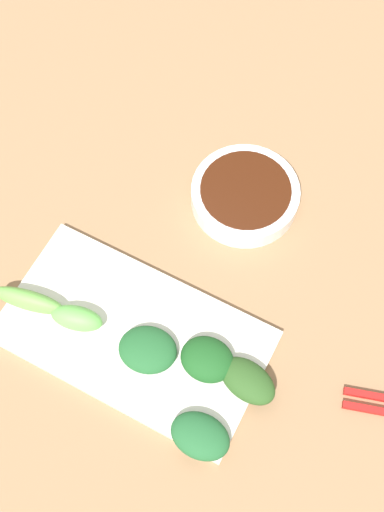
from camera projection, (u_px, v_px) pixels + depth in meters
The scene contains 9 objects.
tabletop at pixel (201, 266), 0.85m from camera, with size 2.10×2.10×0.02m, color #906C4A.
sauce_bowl at pixel (245, 195), 0.86m from camera, with size 0.15×0.15×0.03m.
serving_plate at pixel (134, 335), 0.79m from camera, with size 0.18×0.32×0.01m, color silver.
broccoli_leafy_0 at pixel (149, 350), 0.76m from camera, with size 0.06×0.07×0.02m, color #20582A.
broccoli_leafy_1 at pixel (200, 436), 0.72m from camera, with size 0.05×0.07×0.02m, color #21592D.
broccoli_stalk_2 at pixel (29, 300), 0.79m from camera, with size 0.02×0.09×0.03m, color #67AE48.
broccoli_stalk_3 at pixel (77, 318), 0.78m from camera, with size 0.03×0.06×0.03m, color #62B94E.
broccoli_leafy_4 at pixel (248, 381), 0.75m from camera, with size 0.05×0.07×0.03m, color #2A4F1F.
broccoli_leafy_5 at pixel (207, 359), 0.76m from camera, with size 0.06×0.07×0.03m, color #1A4E1E.
Camera 1 is at (0.31, 0.15, 0.78)m, focal length 44.82 mm.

